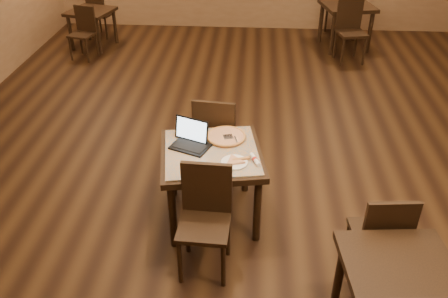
# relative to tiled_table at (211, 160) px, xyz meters

# --- Properties ---
(ground) EXTENTS (10.00, 10.00, 0.00)m
(ground) POSITION_rel_tiled_table_xyz_m (0.42, 0.87, -0.66)
(ground) COLOR black
(ground) RESTS_ON ground
(tiled_table) EXTENTS (1.06, 1.06, 0.76)m
(tiled_table) POSITION_rel_tiled_table_xyz_m (0.00, 0.00, 0.00)
(tiled_table) COLOR black
(tiled_table) RESTS_ON ground
(chair_main_near) EXTENTS (0.44, 0.44, 0.97)m
(chair_main_near) POSITION_rel_tiled_table_xyz_m (0.00, -0.61, -0.11)
(chair_main_near) COLOR black
(chair_main_near) RESTS_ON ground
(chair_main_far) EXTENTS (0.48, 0.48, 1.01)m
(chair_main_far) POSITION_rel_tiled_table_xyz_m (-0.01, 0.61, -0.09)
(chair_main_far) COLOR black
(chair_main_far) RESTS_ON ground
(laptop) EXTENTS (0.41, 0.38, 0.23)m
(laptop) POSITION_rel_tiled_table_xyz_m (-0.20, 0.10, 0.16)
(laptop) COLOR black
(laptop) RESTS_ON tiled_table
(plate) EXTENTS (0.24, 0.24, 0.01)m
(plate) POSITION_rel_tiled_table_xyz_m (0.22, -0.18, 0.11)
(plate) COLOR white
(plate) RESTS_ON tiled_table
(pizza_slice) EXTENTS (0.25, 0.25, 0.02)m
(pizza_slice) POSITION_rel_tiled_table_xyz_m (0.22, -0.18, 0.13)
(pizza_slice) COLOR beige
(pizza_slice) RESTS_ON plate
(pizza_pan) EXTENTS (0.33, 0.33, 0.01)m
(pizza_pan) POSITION_rel_tiled_table_xyz_m (0.12, 0.24, 0.11)
(pizza_pan) COLOR silver
(pizza_pan) RESTS_ON tiled_table
(pizza_whole) EXTENTS (0.38, 0.38, 0.03)m
(pizza_whole) POSITION_rel_tiled_table_xyz_m (0.12, 0.24, 0.12)
(pizza_whole) COLOR beige
(pizza_whole) RESTS_ON pizza_pan
(spatula) EXTENTS (0.14, 0.23, 0.01)m
(spatula) POSITION_rel_tiled_table_xyz_m (0.14, 0.22, 0.13)
(spatula) COLOR silver
(spatula) RESTS_ON pizza_whole
(napkin_roll) EXTENTS (0.10, 0.18, 0.04)m
(napkin_roll) POSITION_rel_tiled_table_xyz_m (0.40, -0.14, 0.12)
(napkin_roll) COLOR white
(napkin_roll) RESTS_ON tiled_table
(other_table_a) EXTENTS (0.99, 0.99, 0.78)m
(other_table_a) POSITION_rel_tiled_table_xyz_m (1.96, 4.87, -0.01)
(other_table_a) COLOR black
(other_table_a) RESTS_ON ground
(other_table_a_chair_near) EXTENTS (0.52, 0.52, 1.01)m
(other_table_a_chair_near) POSITION_rel_tiled_table_xyz_m (1.94, 4.27, -0.09)
(other_table_a_chair_near) COLOR black
(other_table_a_chair_near) RESTS_ON ground
(other_table_a_chair_far) EXTENTS (0.52, 0.52, 1.01)m
(other_table_a_chair_far) POSITION_rel_tiled_table_xyz_m (1.97, 5.46, -0.09)
(other_table_a_chair_far) COLOR black
(other_table_a_chair_far) RESTS_ON ground
(other_table_b) EXTENTS (0.87, 0.87, 0.67)m
(other_table_b) POSITION_rel_tiled_table_xyz_m (-2.58, 4.59, -0.10)
(other_table_b) COLOR black
(other_table_b) RESTS_ON ground
(other_table_b_chair_near) EXTENTS (0.46, 0.46, 0.87)m
(other_table_b_chair_near) POSITION_rel_tiled_table_xyz_m (-2.56, 4.08, -0.17)
(other_table_b_chair_near) COLOR black
(other_table_b_chair_near) RESTS_ON ground
(other_table_b_chair_far) EXTENTS (0.46, 0.46, 0.87)m
(other_table_b_chair_far) POSITION_rel_tiled_table_xyz_m (-2.60, 5.10, -0.17)
(other_table_b_chair_far) COLOR black
(other_table_b_chair_far) RESTS_ON ground
(other_table_c) EXTENTS (0.83, 0.83, 0.72)m
(other_table_c) POSITION_rel_tiled_table_xyz_m (1.41, -1.29, -0.07)
(other_table_c) COLOR black
(other_table_c) RESTS_ON ground
(other_table_c_chair_far) EXTENTS (0.44, 0.44, 0.93)m
(other_table_c_chair_far) POSITION_rel_tiled_table_xyz_m (1.42, -0.75, -0.14)
(other_table_c_chair_far) COLOR black
(other_table_c_chair_far) RESTS_ON ground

